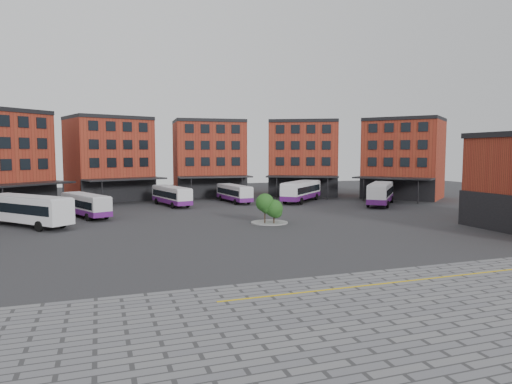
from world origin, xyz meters
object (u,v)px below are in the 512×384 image
object	(u,v)px
bus_a	(28,208)
bus_f	(381,193)
tree_island	(271,208)
bus_b	(86,205)
bus_c	(171,195)
bus_d	(234,193)
bus_e	(301,191)

from	to	relation	value
bus_a	bus_f	xyz separation A→B (m)	(50.23, 5.27, -0.16)
tree_island	bus_b	world-z (taller)	tree_island
bus_b	bus_c	world-z (taller)	bus_c
tree_island	bus_a	world-z (taller)	tree_island
bus_c	bus_d	distance (m)	10.81
bus_a	bus_d	distance (m)	33.48
bus_e	bus_c	bearing A→B (deg)	-138.99
tree_island	bus_f	bearing A→B (deg)	27.39
bus_e	bus_f	size ratio (longest dim) A/B	0.95
bus_e	bus_d	bearing A→B (deg)	-149.80
tree_island	bus_f	world-z (taller)	tree_island
bus_d	bus_e	size ratio (longest dim) A/B	0.97
bus_a	bus_e	bearing A→B (deg)	-21.99
bus_d	bus_f	distance (m)	23.91
bus_a	bus_f	world-z (taller)	bus_f
tree_island	bus_a	distance (m)	27.64
bus_f	bus_e	bearing A→B (deg)	-179.87
bus_a	bus_f	distance (m)	50.51
bus_d	bus_e	distance (m)	11.44
bus_c	bus_d	xyz separation A→B (m)	(10.71, 1.51, -0.06)
bus_d	bus_e	world-z (taller)	bus_e
bus_e	bus_f	xyz separation A→B (m)	(10.03, -8.42, 0.03)
bus_a	bus_d	world-z (taller)	bus_a
bus_a	bus_b	world-z (taller)	bus_a
tree_island	bus_a	size ratio (longest dim) A/B	0.39
bus_c	bus_f	xyz separation A→B (m)	(31.82, -9.72, 0.28)
bus_b	bus_c	distance (m)	15.38
bus_b	bus_d	distance (m)	25.44
bus_a	bus_f	bearing A→B (deg)	-34.81
bus_c	bus_e	bearing A→B (deg)	-16.80
tree_island	bus_d	bearing A→B (deg)	84.24
bus_f	bus_c	bearing A→B (deg)	-156.82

